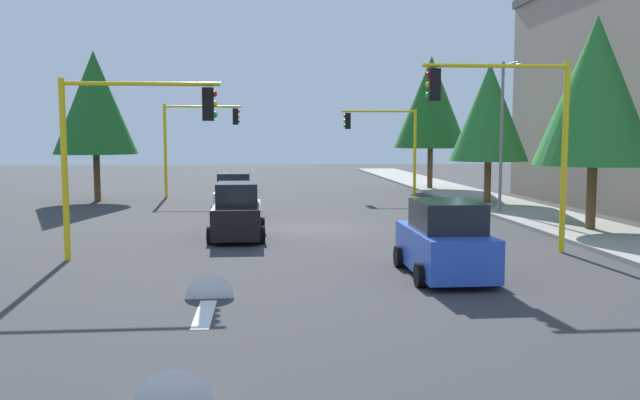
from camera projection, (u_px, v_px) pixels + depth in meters
ground_plane at (309, 229)px, 25.85m from camera, size 120.00×120.00×0.00m
sidewalk_kerb at (518, 210)px, 31.72m from camera, size 80.00×4.00×0.15m
lane_arrow_near at (208, 304)px, 14.17m from camera, size 2.40×1.10×1.10m
traffic_signal_near_left at (510, 119)px, 20.00m from camera, size 0.36×4.59×5.88m
traffic_signal_far_right at (196, 131)px, 38.86m from camera, size 0.36×4.59×5.52m
traffic_signal_far_left at (385, 134)px, 39.86m from camera, size 0.36×4.59×5.27m
traffic_signal_near_right at (129, 132)px, 19.05m from camera, size 0.36×4.59×5.28m
street_lamp_curbside at (505, 120)px, 29.81m from camera, size 2.15×0.28×7.00m
tree_roadside_near at (595, 91)px, 24.27m from camera, size 4.40×4.40×8.05m
tree_roadside_far at (431, 102)px, 43.96m from camera, size 4.88×4.88×8.94m
tree_roadside_mid at (489, 112)px, 34.19m from camera, size 4.06×4.06×7.41m
tree_opposite_side at (95, 103)px, 36.26m from camera, size 4.54×4.54×8.32m
car_black at (237, 213)px, 23.33m from camera, size 3.89×1.95×1.98m
car_blue at (445, 242)px, 16.95m from camera, size 3.96×2.07×1.98m
car_white at (234, 197)px, 29.67m from camera, size 3.91×1.92×1.98m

